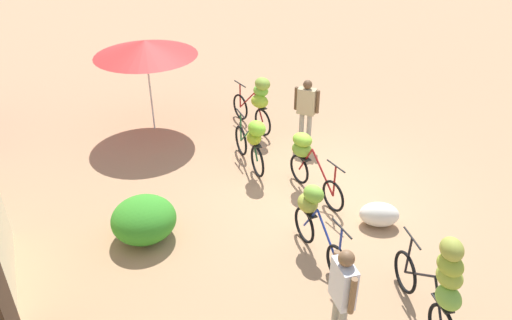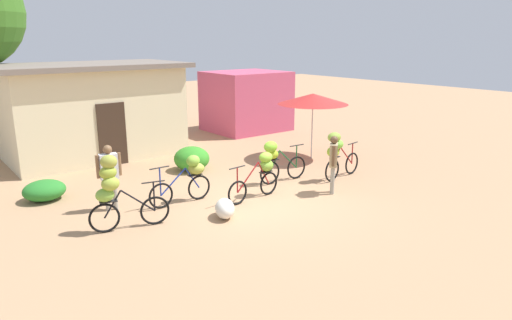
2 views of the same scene
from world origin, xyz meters
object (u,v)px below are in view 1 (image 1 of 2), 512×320
Objects in this scene: bicycle_by_shop at (253,139)px; produce_sack at (379,214)px; person_vendor at (306,106)px; person_bystander at (343,289)px; bicycle_center_loaded at (307,158)px; bicycle_rightmost at (258,99)px; market_umbrella at (145,48)px; bicycle_near_pile at (314,216)px; bicycle_leftmost at (442,281)px.

produce_sack is at bearing -154.28° from bicycle_by_shop.
person_vendor is 5.57m from person_bystander.
bicycle_rightmost is at bearing -3.99° from bicycle_center_loaded.
bicycle_center_loaded is 2.62m from bicycle_rightmost.
person_bystander is at bearing -175.42° from market_umbrella.
bicycle_center_loaded is 1.90m from person_vendor.
bicycle_near_pile is at bearing 93.32° from produce_sack.
market_umbrella is at bearing 13.62° from bicycle_leftmost.
bicycle_by_shop is 2.95m from produce_sack.
bicycle_by_shop is 4.52m from person_bystander.
market_umbrella is 1.48× the size of person_bystander.
bicycle_leftmost is at bearing -163.95° from bicycle_near_pile.
bicycle_center_loaded is (3.77, -0.20, -0.23)m from bicycle_leftmost.
bicycle_leftmost is at bearing -174.53° from bicycle_by_shop.
bicycle_leftmost is 1.00× the size of bicycle_rightmost.
produce_sack is (-2.61, -1.26, -0.51)m from bicycle_by_shop.
bicycle_rightmost reaches higher than produce_sack.
bicycle_near_pile is 4.37m from bicycle_rightmost.
bicycle_by_shop is (-2.76, -1.38, -1.29)m from market_umbrella.
market_umbrella is 3.34m from bicycle_by_shop.
market_umbrella is 2.78m from bicycle_rightmost.
market_umbrella is 1.44× the size of bicycle_by_shop.
market_umbrella reaches higher than bicycle_by_shop.
person_vendor is at bearing -5.78° from produce_sack.
person_vendor is (3.28, -1.73, 0.24)m from bicycle_near_pile.
bicycle_by_shop is at bearing 25.72° from produce_sack.
bicycle_leftmost is 2.38× the size of produce_sack.
bicycle_rightmost is 6.22m from person_bystander.
bicycle_leftmost reaches higher than person_bystander.
bicycle_near_pile is (-5.46, -1.23, -1.32)m from market_umbrella.
bicycle_by_shop is (4.83, 0.46, -0.21)m from bicycle_leftmost.
person_vendor is (0.59, -1.58, 0.20)m from bicycle_by_shop.
market_umbrella is at bearing 28.11° from bicycle_center_loaded.
market_umbrella is at bearing 12.66° from bicycle_near_pile.
bicycle_rightmost is 2.38× the size of produce_sack.
person_vendor is (-0.96, -0.74, 0.08)m from bicycle_rightmost.
bicycle_center_loaded is at bearing -26.31° from bicycle_near_pile.
bicycle_leftmost is 6.39m from bicycle_rightmost.
person_bystander is (-1.75, 0.65, 0.27)m from bicycle_near_pile.
bicycle_by_shop is (2.70, -0.15, 0.03)m from bicycle_near_pile.
person_vendor is at bearing -11.69° from bicycle_leftmost.
bicycle_leftmost is 1.32m from person_bystander.
market_umbrella is 7.88m from bicycle_leftmost.
bicycle_by_shop reaches higher than bicycle_center_loaded.
bicycle_leftmost is at bearing 168.31° from person_vendor.
bicycle_rightmost is 4.23m from produce_sack.
bicycle_near_pile is at bearing -167.34° from market_umbrella.
produce_sack is at bearing 174.22° from person_vendor.
bicycle_rightmost is at bearing -15.32° from person_bystander.
bicycle_rightmost is at bearing 5.71° from produce_sack.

